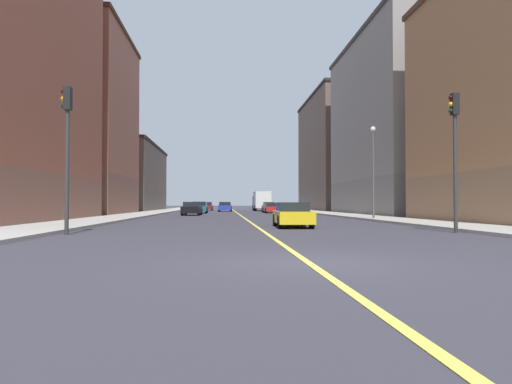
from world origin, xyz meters
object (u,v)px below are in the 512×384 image
object	(u,v)px
building_left_mid	(401,126)
building_right_midblock	(79,123)
traffic_light_right_near	(67,139)
car_blue	(225,207)
street_lamp_left_near	(373,162)
car_green	(269,207)
car_black	(192,209)
building_left_far	(341,154)
traffic_light_left_near	(455,142)
building_right_distant	(125,178)
car_teal	(200,208)
car_red	(271,208)
car_yellow	(292,215)
car_maroon	(207,206)
box_truck	(262,201)

from	to	relation	value
building_left_mid	building_right_midblock	xyz separation A→B (m)	(-33.75, 2.56, 0.33)
traffic_light_right_near	car_blue	size ratio (longest dim) A/B	1.38
traffic_light_right_near	street_lamp_left_near	xyz separation A→B (m)	(16.70, 13.99, 0.37)
car_green	car_black	xyz separation A→B (m)	(-9.29, -16.28, -0.01)
building_left_mid	car_green	distance (m)	21.86
building_left_far	traffic_light_left_near	bearing A→B (deg)	-99.26
building_left_mid	building_right_distant	distance (m)	43.32
building_left_mid	car_teal	distance (m)	24.76
building_right_midblock	traffic_light_left_near	xyz separation A→B (m)	(24.70, -32.24, -5.87)
building_left_far	car_red	bearing A→B (deg)	-127.69
building_left_far	car_yellow	distance (m)	53.16
traffic_light_right_near	car_black	world-z (taller)	traffic_light_right_near
car_blue	car_maroon	bearing A→B (deg)	107.62
traffic_light_left_near	car_black	xyz separation A→B (m)	(-12.65, 29.18, -3.10)
building_left_far	street_lamp_left_near	xyz separation A→B (m)	(-8.03, -41.53, -4.87)
car_red	car_blue	bearing A→B (deg)	117.66
building_left_far	car_black	world-z (taller)	building_left_far
building_right_distant	car_teal	world-z (taller)	building_right_distant
building_right_distant	car_blue	size ratio (longest dim) A/B	6.05
car_maroon	car_black	distance (m)	29.68
car_maroon	car_yellow	xyz separation A→B (m)	(6.13, -53.63, -0.03)
building_right_midblock	car_teal	size ratio (longest dim) A/B	4.43
traffic_light_right_near	car_blue	bearing A→B (deg)	82.59
building_left_mid	car_maroon	xyz separation A→B (m)	(-21.20, 29.19, -8.64)
building_left_mid	car_yellow	world-z (taller)	building_left_mid
building_right_distant	car_black	bearing A→B (deg)	-66.19
car_blue	car_teal	world-z (taller)	car_teal
building_left_far	building_right_midblock	xyz separation A→B (m)	(-33.75, -23.28, 0.63)
building_right_distant	car_blue	world-z (taller)	building_right_distant
car_green	box_truck	bearing A→B (deg)	91.22
building_left_mid	building_right_distant	size ratio (longest dim) A/B	0.90
car_yellow	traffic_light_right_near	bearing A→B (deg)	-151.58
traffic_light_left_near	car_blue	xyz separation A→B (m)	(-9.23, 49.65, -3.10)
building_right_distant	car_green	distance (m)	24.43
car_teal	car_yellow	bearing A→B (deg)	-79.35
traffic_light_left_near	car_yellow	world-z (taller)	traffic_light_left_near
car_teal	box_truck	size ratio (longest dim) A/B	0.56
traffic_light_right_near	street_lamp_left_near	world-z (taller)	street_lamp_left_near
car_green	car_blue	size ratio (longest dim) A/B	1.04
street_lamp_left_near	building_left_mid	bearing A→B (deg)	62.89
traffic_light_right_near	car_red	size ratio (longest dim) A/B	1.41
box_truck	traffic_light_right_near	bearing A→B (deg)	-102.43
street_lamp_left_near	car_teal	xyz separation A→B (m)	(-13.34, 24.74, -3.47)
car_blue	car_teal	bearing A→B (deg)	-105.83
traffic_light_left_near	street_lamp_left_near	bearing A→B (deg)	85.84
building_right_midblock	car_black	xyz separation A→B (m)	(12.05, -3.05, -8.97)
building_right_distant	car_blue	distance (m)	17.48
building_right_midblock	traffic_light_left_near	world-z (taller)	building_right_midblock
traffic_light_right_near	car_black	xyz separation A→B (m)	(3.04, 29.18, -3.10)
traffic_light_right_near	car_maroon	size ratio (longest dim) A/B	1.37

